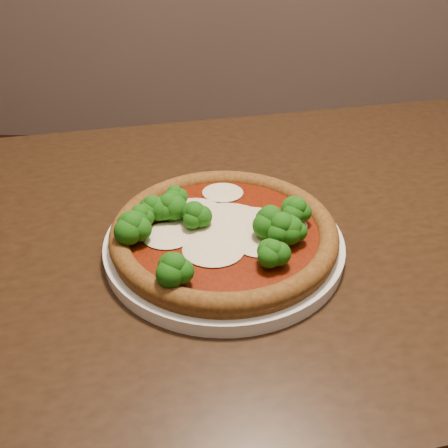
{
  "coord_description": "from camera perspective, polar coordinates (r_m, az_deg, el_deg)",
  "views": [
    {
      "loc": [
        -0.19,
        -0.45,
        1.15
      ],
      "look_at": [
        -0.2,
        0.06,
        0.79
      ],
      "focal_mm": 40.0,
      "sensor_mm": 36.0,
      "label": 1
    }
  ],
  "objects": [
    {
      "name": "plate",
      "position": [
        0.64,
        0.0,
        -2.26
      ],
      "size": [
        0.31,
        0.31,
        0.02
      ],
      "primitive_type": "cylinder",
      "color": "silver",
      "rests_on": "dining_table"
    },
    {
      "name": "pizza",
      "position": [
        0.62,
        -0.14,
        -0.67
      ],
      "size": [
        0.29,
        0.29,
        0.06
      ],
      "rotation": [
        0.0,
        0.0,
        -0.0
      ],
      "color": "brown",
      "rests_on": "plate"
    },
    {
      "name": "dining_table",
      "position": [
        0.78,
        5.86,
        -5.78
      ],
      "size": [
        1.3,
        0.98,
        0.75
      ],
      "rotation": [
        0.0,
        0.0,
        0.24
      ],
      "color": "black",
      "rests_on": "floor"
    }
  ]
}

